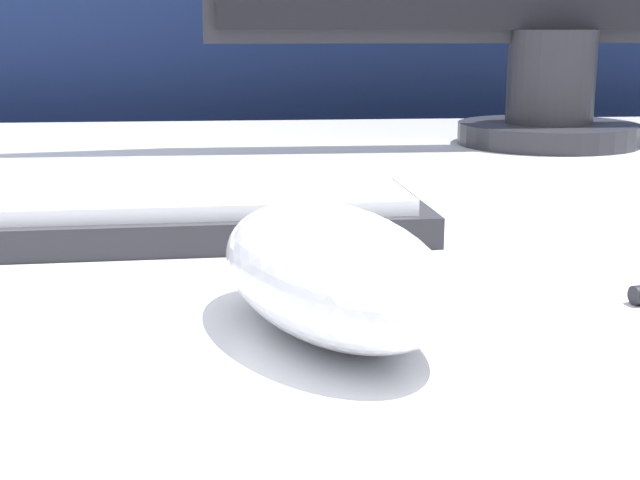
% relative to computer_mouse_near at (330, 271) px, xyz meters
% --- Properties ---
extents(partition_panel, '(5.00, 0.03, 1.17)m').
position_rel_computer_mouse_near_xyz_m(partition_panel, '(-0.01, 0.90, -0.14)').
color(partition_panel, navy).
rests_on(partition_panel, ground_plane).
extents(computer_mouse_near, '(0.10, 0.14, 0.05)m').
position_rel_computer_mouse_near_xyz_m(computer_mouse_near, '(0.00, 0.00, 0.00)').
color(computer_mouse_near, white).
rests_on(computer_mouse_near, desk).
extents(keyboard, '(0.38, 0.14, 0.02)m').
position_rel_computer_mouse_near_xyz_m(keyboard, '(-0.12, 0.17, -0.01)').
color(keyboard, '#28282D').
rests_on(keyboard, desk).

